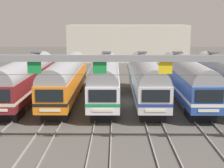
{
  "coord_description": "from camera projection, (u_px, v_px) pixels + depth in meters",
  "views": [
    {
      "loc": [
        -1.17,
        -34.83,
        8.59
      ],
      "look_at": [
        -1.47,
        -0.46,
        2.05
      ],
      "focal_mm": 52.41,
      "sensor_mm": 36.0,
      "label": 1
    }
  ],
  "objects": [
    {
      "name": "commuter_train_orange",
      "position": [
        66.0,
        77.0,
        35.36
      ],
      "size": [
        2.88,
        18.06,
        4.77
      ],
      "color": "orange",
      "rests_on": "ground"
    },
    {
      "name": "commuter_train_maroon",
      "position": [
        26.0,
        77.0,
        35.4
      ],
      "size": [
        2.88,
        18.06,
        5.05
      ],
      "color": "maroon",
      "rests_on": "ground"
    },
    {
      "name": "commuter_train_silver",
      "position": [
        146.0,
        78.0,
        35.28
      ],
      "size": [
        2.88,
        18.06,
        5.05
      ],
      "color": "silver",
      "rests_on": "ground"
    },
    {
      "name": "maintenance_building",
      "position": [
        127.0,
        43.0,
        73.49
      ],
      "size": [
        26.06,
        10.0,
        7.97
      ],
      "primitive_type": "cube",
      "color": "beige",
      "rests_on": "ground"
    },
    {
      "name": "commuter_train_white",
      "position": [
        106.0,
        77.0,
        35.32
      ],
      "size": [
        2.88,
        18.06,
        5.05
      ],
      "color": "white",
      "rests_on": "ground"
    },
    {
      "name": "track_bed",
      "position": [
        122.0,
        76.0,
        52.49
      ],
      "size": [
        23.14,
        70.0,
        0.15
      ],
      "color": "gray",
      "rests_on": "ground"
    },
    {
      "name": "commuter_train_blue",
      "position": [
        186.0,
        78.0,
        35.25
      ],
      "size": [
        2.88,
        18.06,
        5.05
      ],
      "color": "#284C9E",
      "rests_on": "ground"
    },
    {
      "name": "ground_plane",
      "position": [
        125.0,
        102.0,
        35.81
      ],
      "size": [
        160.0,
        160.0,
        0.0
      ],
      "primitive_type": "plane",
      "color": "#4C4944"
    },
    {
      "name": "catenary_gantry",
      "position": [
        133.0,
        72.0,
        21.54
      ],
      "size": [
        26.87,
        0.44,
        6.97
      ],
      "color": "gray",
      "rests_on": "ground"
    }
  ]
}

